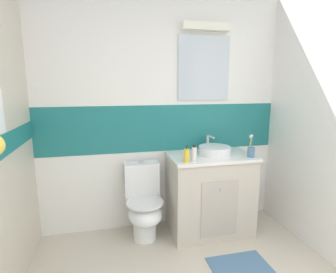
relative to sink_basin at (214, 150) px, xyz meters
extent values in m
cube|color=white|center=(-0.49, 0.32, -0.47)|extent=(3.20, 0.10, 0.85)
cube|color=#1E7272|center=(-0.49, 0.32, 0.20)|extent=(3.20, 0.10, 0.50)
cube|color=white|center=(-0.49, 0.32, 1.03)|extent=(3.20, 0.10, 1.15)
cube|color=silver|center=(-0.04, 0.26, 0.84)|extent=(0.57, 0.02, 0.67)
cube|color=white|center=(-0.04, 0.22, 1.25)|extent=(0.51, 0.10, 0.08)
cube|color=beige|center=(-0.04, 0.00, -0.49)|extent=(0.85, 0.54, 0.82)
cube|color=white|center=(-0.04, -0.01, -0.06)|extent=(0.87, 0.56, 0.03)
cube|color=#B6AD9F|center=(-0.04, -0.27, -0.53)|extent=(0.38, 0.01, 0.57)
cylinder|color=silver|center=(-0.04, -0.28, -0.32)|extent=(0.02, 0.02, 0.03)
cylinder|color=white|center=(0.00, 0.00, 0.00)|extent=(0.33, 0.33, 0.09)
cylinder|color=#AFB1BA|center=(0.00, 0.00, 0.03)|extent=(0.27, 0.27, 0.01)
cylinder|color=silver|center=(0.00, 0.19, 0.04)|extent=(0.03, 0.03, 0.17)
cylinder|color=silver|center=(0.00, 0.10, 0.12)|extent=(0.02, 0.15, 0.02)
cylinder|color=white|center=(-0.74, -0.01, -0.81)|extent=(0.24, 0.24, 0.18)
ellipsoid|color=white|center=(-0.74, -0.05, -0.61)|extent=(0.34, 0.42, 0.22)
cylinder|color=white|center=(-0.74, -0.05, -0.49)|extent=(0.37, 0.37, 0.02)
cube|color=white|center=(-0.74, 0.16, -0.32)|extent=(0.36, 0.17, 0.36)
cylinder|color=silver|center=(-0.74, 0.16, -0.13)|extent=(0.04, 0.04, 0.02)
cylinder|color=#4C7299|center=(0.31, -0.19, 0.00)|extent=(0.07, 0.07, 0.10)
cylinder|color=#338CD8|center=(0.32, -0.18, 0.07)|extent=(0.01, 0.02, 0.18)
cube|color=white|center=(0.32, -0.18, 0.17)|extent=(0.01, 0.02, 0.03)
cylinder|color=gold|center=(0.30, -0.19, 0.07)|extent=(0.02, 0.03, 0.18)
cube|color=white|center=(0.30, -0.19, 0.16)|extent=(0.01, 0.02, 0.03)
cylinder|color=yellow|center=(-0.37, -0.21, 0.01)|extent=(0.05, 0.05, 0.13)
cylinder|color=#262626|center=(-0.37, -0.21, 0.10)|extent=(0.01, 0.01, 0.04)
cylinder|color=#262626|center=(-0.37, -0.22, 0.11)|extent=(0.01, 0.02, 0.01)
cylinder|color=white|center=(-0.29, -0.19, 0.02)|extent=(0.05, 0.05, 0.14)
cylinder|color=black|center=(-0.29, -0.19, 0.10)|extent=(0.03, 0.03, 0.02)
cube|color=#4C7299|center=(0.00, -0.64, -0.89)|extent=(0.51, 0.34, 0.01)
camera|label=1|loc=(-1.09, -2.53, 0.67)|focal=28.73mm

